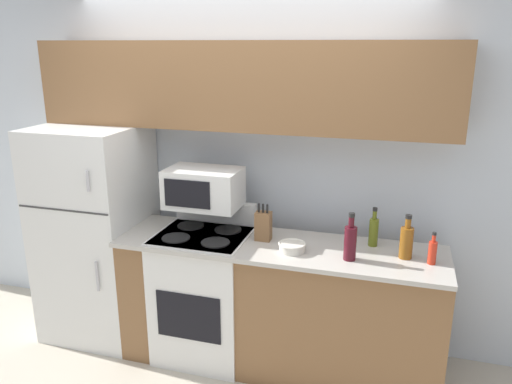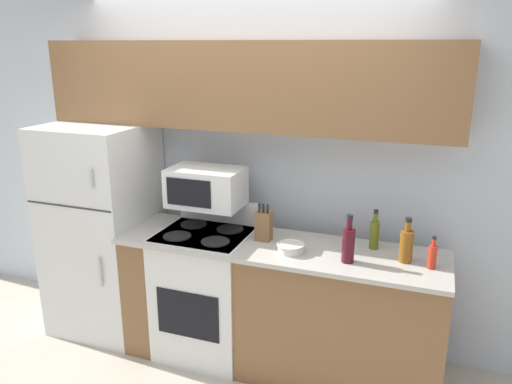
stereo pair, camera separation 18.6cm
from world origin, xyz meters
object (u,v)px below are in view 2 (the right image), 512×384
(refrigerator, at_px, (103,229))
(knife_block, at_px, (264,226))
(bottle_whiskey, at_px, (406,245))
(microwave, at_px, (206,187))
(stove, at_px, (206,291))
(bottle_wine_red, at_px, (348,244))
(bottle_hot_sauce, at_px, (432,256))
(bottle_olive_oil, at_px, (375,233))
(bowl, at_px, (291,248))

(refrigerator, height_order, knife_block, refrigerator)
(bottle_whiskey, bearing_deg, knife_block, 177.95)
(microwave, bearing_deg, stove, -75.42)
(microwave, xyz_separation_m, bottle_wine_red, (1.04, -0.22, -0.19))
(stove, relative_size, bottle_wine_red, 3.63)
(bottle_wine_red, relative_size, bottle_whiskey, 1.07)
(stove, bearing_deg, bottle_hot_sauce, -1.26)
(refrigerator, height_order, bottle_hot_sauce, refrigerator)
(refrigerator, xyz_separation_m, microwave, (0.88, 0.03, 0.42))
(refrigerator, bearing_deg, bottle_olive_oil, 2.05)
(knife_block, bearing_deg, bottle_olive_oil, 8.75)
(bottle_hot_sauce, height_order, bottle_wine_red, bottle_wine_red)
(refrigerator, distance_m, microwave, 0.98)
(bottle_wine_red, bearing_deg, microwave, 168.15)
(bottle_hot_sauce, distance_m, bottle_wine_red, 0.49)
(bottle_whiskey, bearing_deg, stove, -179.55)
(knife_block, xyz_separation_m, bottle_olive_oil, (0.71, 0.11, 0.00))
(bottle_whiskey, bearing_deg, bottle_wine_red, -159.28)
(refrigerator, xyz_separation_m, bottle_wine_red, (1.92, -0.19, 0.23))
(bowl, xyz_separation_m, bottle_whiskey, (0.69, 0.10, 0.08))
(bottle_wine_red, bearing_deg, bottle_hot_sauce, 9.50)
(stove, xyz_separation_m, bottle_olive_oil, (1.13, 0.15, 0.54))
(stove, height_order, knife_block, knife_block)
(bowl, distance_m, bottle_hot_sauce, 0.85)
(bowl, bearing_deg, bottle_hot_sauce, 3.94)
(bowl, height_order, bottle_hot_sauce, bottle_hot_sauce)
(stove, xyz_separation_m, bottle_whiskey, (1.34, 0.01, 0.55))
(bottle_wine_red, height_order, bottle_whiskey, bottle_wine_red)
(microwave, relative_size, bottle_hot_sauce, 2.54)
(knife_block, bearing_deg, microwave, 172.15)
(microwave, distance_m, knife_block, 0.50)
(stove, height_order, microwave, microwave)
(stove, distance_m, microwave, 0.76)
(stove, height_order, bottle_wine_red, bottle_wine_red)
(stove, xyz_separation_m, bottle_hot_sauce, (1.49, -0.03, 0.52))
(bowl, relative_size, bottle_hot_sauce, 0.89)
(refrigerator, distance_m, bottle_wine_red, 1.94)
(bottle_hot_sauce, bearing_deg, refrigerator, 177.30)
(bottle_olive_oil, relative_size, bottle_whiskey, 0.93)
(microwave, bearing_deg, bottle_hot_sauce, -5.20)
(bowl, bearing_deg, bottle_olive_oil, 26.72)
(stove, relative_size, microwave, 2.14)
(microwave, distance_m, bowl, 0.76)
(knife_block, xyz_separation_m, bottle_wine_red, (0.59, -0.16, 0.02))
(bottle_olive_oil, bearing_deg, stove, -172.30)
(microwave, xyz_separation_m, bottle_whiskey, (1.37, -0.09, -0.20))
(stove, relative_size, bowl, 6.13)
(microwave, height_order, bottle_wine_red, microwave)
(bottle_hot_sauce, bearing_deg, bottle_olive_oil, 152.50)
(stove, distance_m, bottle_wine_red, 1.16)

